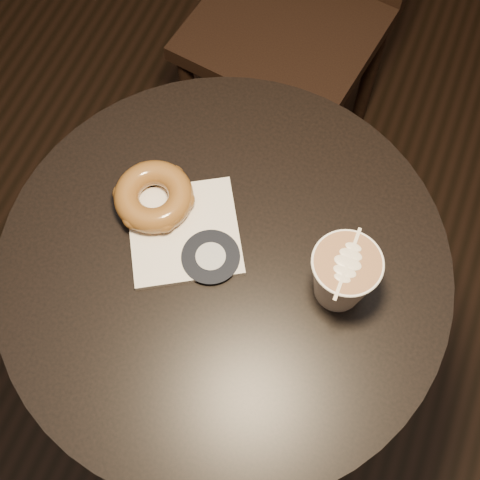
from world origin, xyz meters
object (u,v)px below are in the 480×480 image
at_px(cafe_table, 226,305).
at_px(pastry_bag, 184,232).
at_px(latte_cup, 342,277).
at_px(doughnut, 154,196).

height_order(cafe_table, pastry_bag, pastry_bag).
bearing_deg(cafe_table, pastry_bag, 162.34).
relative_size(pastry_bag, latte_cup, 1.51).
xyz_separation_m(pastry_bag, doughnut, (-0.06, 0.03, 0.02)).
xyz_separation_m(cafe_table, latte_cup, (0.18, 0.02, 0.25)).
bearing_deg(cafe_table, doughnut, 159.15).
relative_size(doughnut, latte_cup, 1.12).
height_order(pastry_bag, latte_cup, latte_cup).
bearing_deg(latte_cup, pastry_bag, 179.44).
relative_size(cafe_table, pastry_bag, 4.49).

